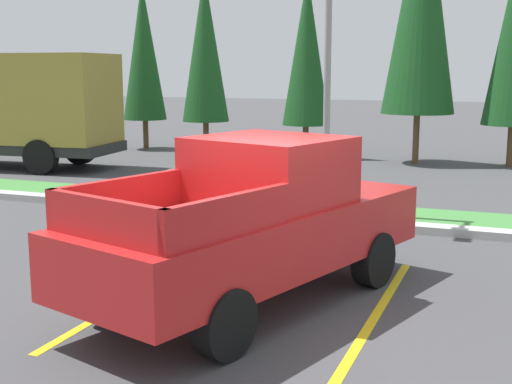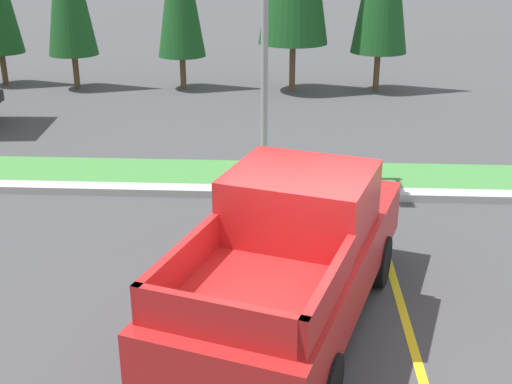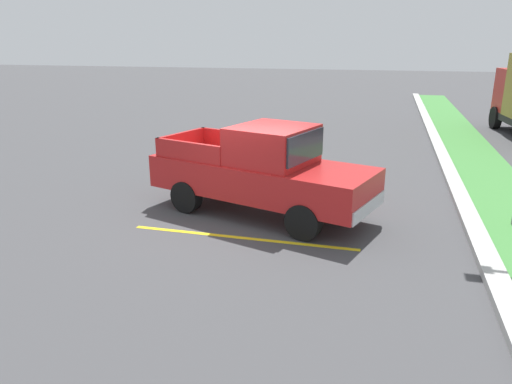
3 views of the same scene
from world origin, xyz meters
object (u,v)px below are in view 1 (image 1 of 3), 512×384
at_px(cypress_tree_leftmost, 143,51).
at_px(cypress_tree_left_inner, 205,47).
at_px(cargo_truck_distant, 10,106).
at_px(street_light, 326,33).
at_px(pickup_truck_main, 257,222).
at_px(cypress_tree_center, 307,50).

distance_m(cypress_tree_leftmost, cypress_tree_left_inner, 2.74).
xyz_separation_m(cargo_truck_distant, cypress_tree_left_inner, (3.98, 5.37, 1.88)).
bearing_deg(street_light, cypress_tree_leftmost, 135.48).
bearing_deg(cargo_truck_distant, cypress_tree_left_inner, 53.50).
xyz_separation_m(pickup_truck_main, cargo_truck_distant, (-11.40, 8.90, 0.81)).
bearing_deg(pickup_truck_main, cypress_tree_center, 104.64).
relative_size(cargo_truck_distant, street_light, 1.13).
relative_size(cypress_tree_leftmost, cypress_tree_left_inner, 0.97).
height_order(pickup_truck_main, street_light, street_light).
height_order(street_light, cypress_tree_center, street_light).
bearing_deg(cypress_tree_left_inner, street_light, -52.66).
xyz_separation_m(cypress_tree_leftmost, cypress_tree_left_inner, (2.70, -0.43, 0.11)).
distance_m(pickup_truck_main, street_light, 5.99).
height_order(pickup_truck_main, cargo_truck_distant, cargo_truck_distant).
distance_m(pickup_truck_main, cypress_tree_left_inner, 16.31).
relative_size(cargo_truck_distant, cypress_tree_center, 1.15).
relative_size(cargo_truck_distant, cypress_tree_leftmost, 1.14).
bearing_deg(cargo_truck_distant, cypress_tree_center, 36.08).
bearing_deg(pickup_truck_main, cypress_tree_left_inner, 117.47).
height_order(cypress_tree_leftmost, cypress_tree_left_inner, cypress_tree_left_inner).
bearing_deg(cypress_tree_leftmost, street_light, -44.52).
xyz_separation_m(pickup_truck_main, cypress_tree_center, (-3.77, 14.45, 2.55)).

